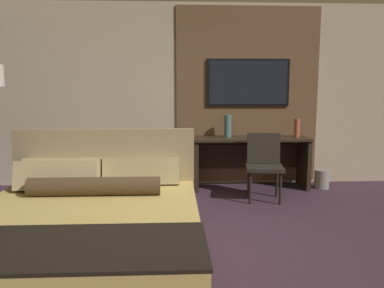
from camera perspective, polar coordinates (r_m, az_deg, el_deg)
ground_plane at (r=3.61m, az=1.00°, el=-15.95°), size 16.00×16.00×0.00m
wall_back_tv_panel at (r=5.89m, az=0.54°, el=7.42°), size 7.20×0.09×2.80m
bed at (r=3.31m, az=-15.99°, el=-12.79°), size 1.90×2.14×1.07m
desk at (r=5.77m, az=8.78°, el=-1.45°), size 1.72×0.57×0.78m
tv at (r=5.92m, az=8.55°, el=9.24°), size 1.28×0.04×0.72m
desk_chair at (r=5.19m, az=10.90°, el=-2.43°), size 0.55×0.55×0.90m
vase_tall at (r=5.70m, az=5.47°, el=2.76°), size 0.11×0.11×0.34m
vase_short at (r=5.85m, az=15.69°, el=2.35°), size 0.08×0.08×0.28m
book at (r=5.70m, az=11.50°, el=1.09°), size 0.25×0.20×0.03m
waste_bin at (r=6.05m, az=19.16°, el=-5.06°), size 0.22×0.22×0.28m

